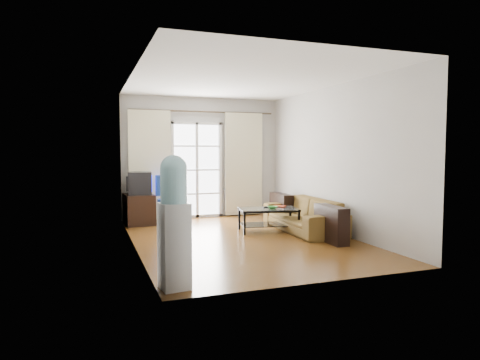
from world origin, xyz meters
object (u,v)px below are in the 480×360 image
at_px(task_chair, 169,211).
at_px(coffee_table, 268,216).
at_px(tv_stand, 139,209).
at_px(crt_tv, 139,183).
at_px(water_cooler, 174,219).
at_px(sofa, 303,215).

bearing_deg(task_chair, coffee_table, -50.43).
distance_m(coffee_table, tv_stand, 2.76).
distance_m(coffee_table, crt_tv, 2.79).
bearing_deg(crt_tv, task_chair, -27.35).
xyz_separation_m(crt_tv, task_chair, (0.55, -0.35, -0.55)).
bearing_deg(crt_tv, tv_stand, 96.28).
xyz_separation_m(coffee_table, water_cooler, (-2.30, -2.70, 0.49)).
distance_m(tv_stand, water_cooler, 4.41).
relative_size(sofa, crt_tv, 3.88).
distance_m(coffee_table, task_chair, 2.08).
bearing_deg(task_chair, water_cooler, -111.71).
xyz_separation_m(crt_tv, water_cooler, (-0.11, -4.34, -0.08)).
relative_size(task_chair, water_cooler, 0.69).
bearing_deg(coffee_table, sofa, -12.98).
height_order(tv_stand, water_cooler, water_cooler).
height_order(sofa, tv_stand, tv_stand).
relative_size(coffee_table, crt_tv, 2.13).
bearing_deg(water_cooler, coffee_table, 42.07).
xyz_separation_m(sofa, task_chair, (-2.28, 1.44, -0.01)).
relative_size(sofa, tv_stand, 2.52).
bearing_deg(task_chair, tv_stand, 131.59).
distance_m(sofa, tv_stand, 3.38).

